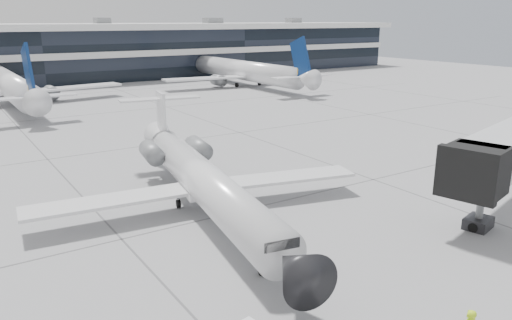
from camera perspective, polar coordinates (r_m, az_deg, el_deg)
ground at (r=33.64m, az=1.28°, el=-5.13°), size 220.00×220.00×0.00m
terminal at (r=109.58m, az=-24.18°, el=10.75°), size 170.00×22.00×10.00m
bg_jet_center at (r=82.37m, az=-26.08°, el=5.79°), size 32.00×40.00×9.60m
bg_jet_right at (r=95.76m, az=-1.54°, el=8.56°), size 32.00×40.00×9.60m
regional_jet at (r=32.20m, az=-6.20°, el=-2.13°), size 21.81×27.20×6.30m
traffic_cone at (r=40.22m, az=-7.80°, el=-1.37°), size 0.38×0.38×0.52m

